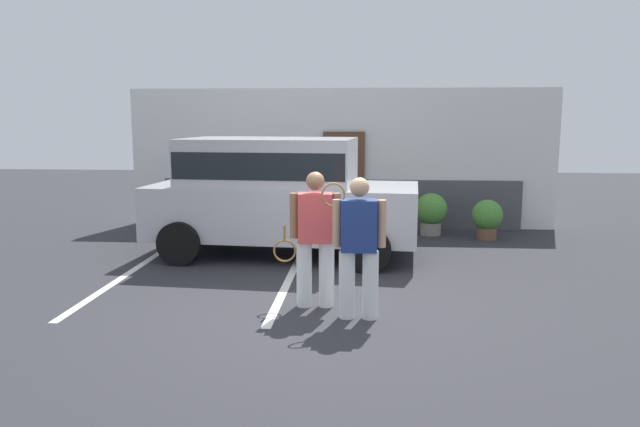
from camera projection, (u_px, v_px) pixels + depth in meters
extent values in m
plane|color=#2D2D33|center=(320.00, 311.00, 7.63)|extent=(40.00, 40.00, 0.00)
cube|color=silver|center=(125.00, 275.00, 9.34)|extent=(0.12, 4.40, 0.01)
cube|color=silver|center=(289.00, 279.00, 9.15)|extent=(0.12, 4.40, 0.01)
cube|color=white|center=(341.00, 158.00, 13.39)|extent=(9.29, 0.30, 3.03)
cube|color=#4C4C51|center=(340.00, 204.00, 13.35)|extent=(7.80, 0.10, 1.06)
cube|color=brown|center=(344.00, 180.00, 13.24)|extent=(0.90, 0.06, 2.10)
cube|color=#B7B7BC|center=(284.00, 210.00, 10.60)|extent=(4.74, 2.26, 0.90)
cube|color=#B7B7BC|center=(269.00, 161.00, 10.50)|extent=(3.03, 1.99, 0.80)
cube|color=black|center=(269.00, 163.00, 10.51)|extent=(2.98, 2.00, 0.44)
cylinder|color=black|center=(376.00, 228.00, 11.36)|extent=(0.74, 0.32, 0.72)
cylinder|color=black|center=(368.00, 249.00, 9.50)|extent=(0.74, 0.32, 0.72)
cylinder|color=black|center=(217.00, 223.00, 11.83)|extent=(0.74, 0.32, 0.72)
cylinder|color=black|center=(180.00, 243.00, 9.98)|extent=(0.74, 0.32, 0.72)
cylinder|color=white|center=(327.00, 274.00, 7.76)|extent=(0.20, 0.20, 0.84)
cylinder|color=white|center=(304.00, 274.00, 7.77)|extent=(0.20, 0.20, 0.84)
cube|color=#E04C4C|center=(315.00, 218.00, 7.65)|extent=(0.44, 0.29, 0.63)
sphere|color=#8C6647|center=(315.00, 181.00, 7.58)|extent=(0.23, 0.23, 0.23)
cylinder|color=#8C6647|center=(337.00, 216.00, 7.64)|extent=(0.11, 0.11, 0.57)
cylinder|color=#8C6647|center=(294.00, 216.00, 7.65)|extent=(0.11, 0.11, 0.57)
torus|color=olive|center=(285.00, 251.00, 7.78)|extent=(0.37, 0.05, 0.37)
cylinder|color=olive|center=(284.00, 233.00, 7.74)|extent=(0.03, 0.03, 0.20)
cylinder|color=white|center=(370.00, 285.00, 7.29)|extent=(0.19, 0.19, 0.83)
cylinder|color=white|center=(347.00, 284.00, 7.32)|extent=(0.19, 0.19, 0.83)
cube|color=navy|center=(359.00, 226.00, 7.19)|extent=(0.42, 0.27, 0.62)
sphere|color=tan|center=(360.00, 187.00, 7.12)|extent=(0.23, 0.23, 0.23)
cylinder|color=tan|center=(382.00, 224.00, 7.17)|extent=(0.11, 0.11, 0.56)
cylinder|color=tan|center=(337.00, 223.00, 7.21)|extent=(0.11, 0.11, 0.56)
torus|color=olive|center=(333.00, 195.00, 7.21)|extent=(0.29, 0.11, 0.29)
cylinder|color=olive|center=(333.00, 214.00, 7.25)|extent=(0.03, 0.03, 0.20)
cylinder|color=gray|center=(431.00, 229.00, 12.56)|extent=(0.42, 0.42, 0.26)
sphere|color=#4C8C38|center=(431.00, 209.00, 12.50)|extent=(0.66, 0.66, 0.66)
cylinder|color=brown|center=(486.00, 233.00, 12.12)|extent=(0.39, 0.39, 0.24)
sphere|color=#4C8C38|center=(487.00, 215.00, 12.07)|extent=(0.60, 0.60, 0.60)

